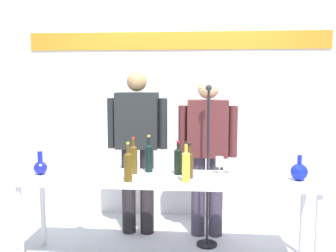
{
  "coord_description": "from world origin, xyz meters",
  "views": [
    {
      "loc": [
        0.31,
        -3.25,
        1.59
      ],
      "look_at": [
        0.0,
        0.15,
        1.19
      ],
      "focal_mm": 41.48,
      "sensor_mm": 36.0,
      "label": 1
    }
  ],
  "objects_px": {
    "wine_bottle_1": "(134,158)",
    "wine_glass_left_2": "(75,160)",
    "wine_glass_right_2": "(254,166)",
    "wine_glass_right_1": "(230,164)",
    "wine_bottle_2": "(178,160)",
    "wine_bottle_0": "(128,165)",
    "display_table": "(166,184)",
    "wine_glass_right_0": "(275,170)",
    "wine_bottle_4": "(149,157)",
    "decanter_blue_right": "(299,171)",
    "decanter_blue_left": "(40,167)",
    "microphone_stand": "(207,193)",
    "wine_bottle_5": "(186,165)",
    "wine_glass_left_1": "(100,165)",
    "presenter_right": "(208,146)",
    "presenter_left": "(137,142)",
    "wine_bottle_3": "(189,164)",
    "wine_glass_right_3": "(219,162)",
    "wine_glass_left_0": "(82,157)"
  },
  "relations": [
    {
      "from": "wine_bottle_1",
      "to": "wine_glass_left_2",
      "type": "relative_size",
      "value": 2.06
    },
    {
      "from": "wine_glass_right_2",
      "to": "wine_glass_right_1",
      "type": "bearing_deg",
      "value": 138.2
    },
    {
      "from": "wine_bottle_2",
      "to": "wine_bottle_0",
      "type": "bearing_deg",
      "value": -145.68
    },
    {
      "from": "display_table",
      "to": "wine_glass_right_0",
      "type": "relative_size",
      "value": 18.04
    },
    {
      "from": "display_table",
      "to": "wine_bottle_4",
      "type": "xyz_separation_m",
      "value": [
        -0.18,
        0.17,
        0.2
      ]
    },
    {
      "from": "decanter_blue_right",
      "to": "wine_bottle_1",
      "type": "xyz_separation_m",
      "value": [
        -1.41,
        0.11,
        0.06
      ]
    },
    {
      "from": "decanter_blue_left",
      "to": "microphone_stand",
      "type": "xyz_separation_m",
      "value": [
        1.47,
        0.38,
        -0.31
      ]
    },
    {
      "from": "wine_bottle_0",
      "to": "wine_bottle_5",
      "type": "bearing_deg",
      "value": 2.93
    },
    {
      "from": "display_table",
      "to": "wine_glass_left_2",
      "type": "height_order",
      "value": "wine_glass_left_2"
    },
    {
      "from": "wine_glass_left_1",
      "to": "wine_glass_left_2",
      "type": "height_order",
      "value": "wine_glass_left_1"
    },
    {
      "from": "presenter_right",
      "to": "microphone_stand",
      "type": "distance_m",
      "value": 0.48
    },
    {
      "from": "wine_bottle_0",
      "to": "wine_glass_right_2",
      "type": "height_order",
      "value": "wine_bottle_0"
    },
    {
      "from": "presenter_left",
      "to": "wine_bottle_5",
      "type": "relative_size",
      "value": 5.03
    },
    {
      "from": "decanter_blue_left",
      "to": "wine_bottle_3",
      "type": "relative_size",
      "value": 0.7
    },
    {
      "from": "presenter_left",
      "to": "wine_glass_right_1",
      "type": "relative_size",
      "value": 13.04
    },
    {
      "from": "wine_glass_left_1",
      "to": "wine_bottle_3",
      "type": "bearing_deg",
      "value": 5.68
    },
    {
      "from": "presenter_right",
      "to": "presenter_left",
      "type": "bearing_deg",
      "value": 180.0
    },
    {
      "from": "wine_bottle_1",
      "to": "wine_glass_left_1",
      "type": "relative_size",
      "value": 2.0
    },
    {
      "from": "presenter_right",
      "to": "wine_glass_left_1",
      "type": "height_order",
      "value": "presenter_right"
    },
    {
      "from": "wine_bottle_5",
      "to": "wine_glass_left_2",
      "type": "xyz_separation_m",
      "value": [
        -1.01,
        0.24,
        -0.03
      ]
    },
    {
      "from": "decanter_blue_left",
      "to": "wine_bottle_4",
      "type": "relative_size",
      "value": 0.62
    },
    {
      "from": "wine_bottle_0",
      "to": "wine_glass_right_3",
      "type": "relative_size",
      "value": 2.13
    },
    {
      "from": "display_table",
      "to": "wine_bottle_2",
      "type": "relative_size",
      "value": 8.55
    },
    {
      "from": "decanter_blue_left",
      "to": "wine_bottle_0",
      "type": "height_order",
      "value": "wine_bottle_0"
    },
    {
      "from": "presenter_right",
      "to": "wine_glass_right_0",
      "type": "relative_size",
      "value": 11.45
    },
    {
      "from": "wine_glass_right_3",
      "to": "wine_glass_right_2",
      "type": "bearing_deg",
      "value": -29.58
    },
    {
      "from": "wine_glass_left_1",
      "to": "wine_bottle_2",
      "type": "bearing_deg",
      "value": 16.13
    },
    {
      "from": "wine_glass_right_1",
      "to": "wine_glass_left_0",
      "type": "bearing_deg",
      "value": 177.02
    },
    {
      "from": "wine_bottle_0",
      "to": "wine_bottle_5",
      "type": "height_order",
      "value": "wine_bottle_5"
    },
    {
      "from": "decanter_blue_left",
      "to": "wine_glass_right_2",
      "type": "distance_m",
      "value": 1.85
    },
    {
      "from": "microphone_stand",
      "to": "decanter_blue_left",
      "type": "bearing_deg",
      "value": -165.38
    },
    {
      "from": "wine_glass_right_3",
      "to": "microphone_stand",
      "type": "distance_m",
      "value": 0.42
    },
    {
      "from": "decanter_blue_right",
      "to": "wine_glass_left_0",
      "type": "relative_size",
      "value": 1.42
    },
    {
      "from": "wine_bottle_0",
      "to": "microphone_stand",
      "type": "relative_size",
      "value": 0.21
    },
    {
      "from": "wine_glass_left_0",
      "to": "presenter_right",
      "type": "bearing_deg",
      "value": 18.31
    },
    {
      "from": "presenter_left",
      "to": "wine_glass_right_3",
      "type": "xyz_separation_m",
      "value": [
        0.81,
        -0.47,
        -0.1
      ]
    },
    {
      "from": "wine_bottle_1",
      "to": "wine_glass_right_3",
      "type": "distance_m",
      "value": 0.76
    },
    {
      "from": "presenter_right",
      "to": "wine_bottle_3",
      "type": "distance_m",
      "value": 0.67
    },
    {
      "from": "presenter_right",
      "to": "wine_glass_left_2",
      "type": "bearing_deg",
      "value": -155.68
    },
    {
      "from": "decanter_blue_left",
      "to": "wine_glass_right_1",
      "type": "relative_size",
      "value": 1.61
    },
    {
      "from": "presenter_left",
      "to": "wine_glass_right_0",
      "type": "distance_m",
      "value": 1.44
    },
    {
      "from": "wine_bottle_0",
      "to": "wine_glass_left_1",
      "type": "height_order",
      "value": "wine_bottle_0"
    },
    {
      "from": "decanter_blue_left",
      "to": "wine_glass_left_2",
      "type": "xyz_separation_m",
      "value": [
        0.28,
        0.1,
        0.05
      ]
    },
    {
      "from": "presenter_right",
      "to": "wine_glass_left_1",
      "type": "xyz_separation_m",
      "value": [
        -0.91,
        -0.72,
        -0.05
      ]
    },
    {
      "from": "wine_bottle_2",
      "to": "wine_glass_right_1",
      "type": "distance_m",
      "value": 0.46
    },
    {
      "from": "wine_bottle_0",
      "to": "presenter_left",
      "type": "bearing_deg",
      "value": 94.24
    },
    {
      "from": "wine_glass_right_1",
      "to": "wine_glass_right_2",
      "type": "relative_size",
      "value": 0.84
    },
    {
      "from": "wine_glass_left_1",
      "to": "wine_glass_right_1",
      "type": "xyz_separation_m",
      "value": [
        1.11,
        0.26,
        -0.03
      ]
    },
    {
      "from": "decanter_blue_right",
      "to": "wine_bottle_0",
      "type": "xyz_separation_m",
      "value": [
        -1.4,
        -0.16,
        0.06
      ]
    },
    {
      "from": "wine_bottle_2",
      "to": "wine_glass_left_1",
      "type": "height_order",
      "value": "wine_bottle_2"
    }
  ]
}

